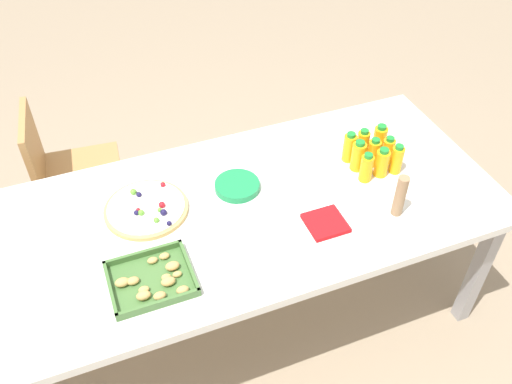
{
  "coord_description": "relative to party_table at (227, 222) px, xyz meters",
  "views": [
    {
      "loc": [
        0.46,
        1.49,
        2.29
      ],
      "look_at": [
        -0.14,
        -0.05,
        0.75
      ],
      "focal_mm": 38.56,
      "sensor_mm": 36.0,
      "label": 1
    }
  ],
  "objects": [
    {
      "name": "ground_plane",
      "position": [
        0.0,
        0.0,
        -0.67
      ],
      "size": [
        12.0,
        12.0,
        0.0
      ],
      "primitive_type": "plane",
      "color": "gray"
    },
    {
      "name": "cardboard_tube",
      "position": [
        -0.63,
        0.25,
        0.15
      ],
      "size": [
        0.04,
        0.04,
        0.19
      ],
      "primitive_type": "cylinder",
      "color": "#9E7A56",
      "rests_on": "party_table"
    },
    {
      "name": "juice_bottle_5",
      "position": [
        -0.62,
        -0.05,
        0.13
      ],
      "size": [
        0.06,
        0.06,
        0.15
      ],
      "color": "#FAAE14",
      "rests_on": "party_table"
    },
    {
      "name": "snack_tray",
      "position": [
        0.36,
        0.24,
        0.07
      ],
      "size": [
        0.29,
        0.25,
        0.04
      ],
      "color": "#477238",
      "rests_on": "party_table"
    },
    {
      "name": "juice_bottle_6",
      "position": [
        -0.76,
        0.03,
        0.12
      ],
      "size": [
        0.05,
        0.05,
        0.14
      ],
      "color": "#FAAE14",
      "rests_on": "party_table"
    },
    {
      "name": "chair_near_right",
      "position": [
        0.59,
        -0.8,
        -0.17
      ],
      "size": [
        0.43,
        0.43,
        0.83
      ],
      "rotation": [
        0.0,
        0.0,
        1.48
      ],
      "color": "#B7844C",
      "rests_on": "ground_plane"
    },
    {
      "name": "juice_bottle_1",
      "position": [
        -0.68,
        -0.12,
        0.12
      ],
      "size": [
        0.05,
        0.05,
        0.14
      ],
      "color": "#F9AE14",
      "rests_on": "party_table"
    },
    {
      "name": "napkin_stack",
      "position": [
        -0.34,
        0.21,
        0.07
      ],
      "size": [
        0.15,
        0.15,
        0.02
      ],
      "primitive_type": "cube",
      "color": "red",
      "rests_on": "party_table"
    },
    {
      "name": "juice_bottle_2",
      "position": [
        -0.61,
        -0.12,
        0.13
      ],
      "size": [
        0.06,
        0.06,
        0.14
      ],
      "color": "#FAAD14",
      "rests_on": "party_table"
    },
    {
      "name": "juice_bottle_7",
      "position": [
        -0.69,
        0.02,
        0.12
      ],
      "size": [
        0.06,
        0.06,
        0.14
      ],
      "color": "#F9AF14",
      "rests_on": "party_table"
    },
    {
      "name": "juice_bottle_3",
      "position": [
        -0.76,
        -0.04,
        0.12
      ],
      "size": [
        0.05,
        0.05,
        0.13
      ],
      "color": "#FAAD14",
      "rests_on": "party_table"
    },
    {
      "name": "juice_bottle_4",
      "position": [
        -0.69,
        -0.05,
        0.12
      ],
      "size": [
        0.05,
        0.05,
        0.14
      ],
      "color": "#F9AC14",
      "rests_on": "party_table"
    },
    {
      "name": "juice_bottle_0",
      "position": [
        -0.77,
        -0.12,
        0.12
      ],
      "size": [
        0.06,
        0.06,
        0.14
      ],
      "color": "#F9AE14",
      "rests_on": "party_table"
    },
    {
      "name": "plate_stack",
      "position": [
        -0.09,
        -0.12,
        0.07
      ],
      "size": [
        0.19,
        0.19,
        0.03
      ],
      "color": "#1E8C4C",
      "rests_on": "party_table"
    },
    {
      "name": "fruit_pizza",
      "position": [
        0.3,
        -0.12,
        0.07
      ],
      "size": [
        0.34,
        0.34,
        0.05
      ],
      "color": "tan",
      "rests_on": "party_table"
    },
    {
      "name": "party_table",
      "position": [
        0.0,
        0.0,
        0.0
      ],
      "size": [
        2.26,
        0.96,
        0.73
      ],
      "color": "white",
      "rests_on": "ground_plane"
    },
    {
      "name": "juice_bottle_8",
      "position": [
        -0.61,
        0.03,
        0.12
      ],
      "size": [
        0.05,
        0.05,
        0.14
      ],
      "color": "#F9AB14",
      "rests_on": "party_table"
    }
  ]
}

